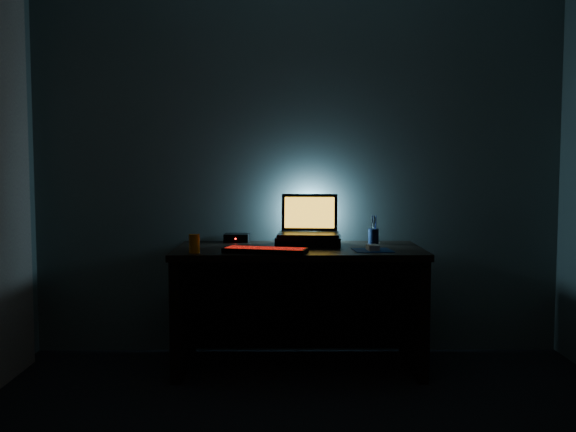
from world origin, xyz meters
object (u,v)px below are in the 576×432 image
object	(u,v)px
pen_cup	(373,236)
laptop	(309,226)
keyboard	(265,250)
juice_glass	(194,244)
mouse	(373,247)
router	(237,238)

from	to	relation	value
pen_cup	laptop	bearing A→B (deg)	-173.60
keyboard	juice_glass	xyz separation A→B (m)	(-0.41, -0.00, 0.04)
keyboard	juice_glass	distance (m)	0.41
mouse	laptop	bearing A→B (deg)	134.56
pen_cup	mouse	bearing A→B (deg)	-98.63
mouse	juice_glass	bearing A→B (deg)	180.00
juice_glass	router	distance (m)	0.58
pen_cup	keyboard	bearing A→B (deg)	-147.10
mouse	router	world-z (taller)	router
laptop	keyboard	bearing A→B (deg)	-119.35
laptop	router	distance (m)	0.50
keyboard	mouse	xyz separation A→B (m)	(0.63, 0.09, 0.01)
router	laptop	bearing A→B (deg)	-13.66
juice_glass	router	xyz separation A→B (m)	(0.20, 0.55, -0.03)
pen_cup	router	bearing A→B (deg)	173.64
keyboard	pen_cup	world-z (taller)	pen_cup
juice_glass	laptop	bearing A→B (deg)	30.76
juice_glass	router	bearing A→B (deg)	69.50
keyboard	pen_cup	xyz separation A→B (m)	(0.68, 0.44, 0.03)
mouse	router	bearing A→B (deg)	146.31
keyboard	router	bearing A→B (deg)	124.38
router	keyboard	bearing A→B (deg)	-65.94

